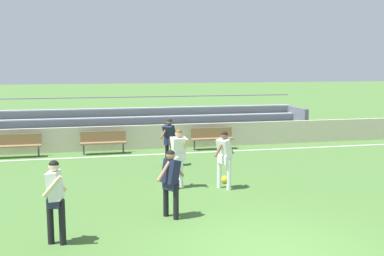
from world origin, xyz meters
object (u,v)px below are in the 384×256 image
at_px(bench_near_wall_gap, 17,143).
at_px(player_white_dropping_back, 179,153).
at_px(player_dark_wide_left, 170,138).
at_px(player_dark_overlapping, 171,178).
at_px(bench_centre_sideline, 103,140).
at_px(player_white_challenging, 224,155).
at_px(bench_far_left, 212,136).
at_px(soccer_ball, 224,179).
at_px(bleacher_stand, 100,125).
at_px(player_white_on_ball, 55,194).

height_order(bench_near_wall_gap, player_white_dropping_back, player_white_dropping_back).
bearing_deg(player_dark_wide_left, player_dark_overlapping, -99.80).
relative_size(bench_centre_sideline, player_white_dropping_back, 1.05).
height_order(bench_near_wall_gap, player_white_challenging, player_white_challenging).
height_order(bench_near_wall_gap, player_dark_wide_left, player_dark_wide_left).
bearing_deg(bench_far_left, player_dark_overlapping, -111.55).
xyz_separation_m(player_white_dropping_back, soccer_ball, (1.45, 0.20, -0.91)).
xyz_separation_m(bleacher_stand, bench_near_wall_gap, (-3.19, -2.60, -0.28)).
bearing_deg(bench_near_wall_gap, bench_far_left, 0.00).
height_order(bench_far_left, bench_near_wall_gap, same).
relative_size(bench_centre_sideline, player_white_on_ball, 1.06).
xyz_separation_m(player_white_dropping_back, player_white_on_ball, (-3.19, -3.59, -0.00)).
height_order(bleacher_stand, player_white_dropping_back, bleacher_stand).
height_order(bench_centre_sideline, player_white_challenging, player_white_challenging).
height_order(bleacher_stand, player_white_on_ball, bleacher_stand).
height_order(bench_centre_sideline, player_dark_overlapping, player_dark_overlapping).
distance_m(bleacher_stand, bench_near_wall_gap, 4.13).
height_order(bench_near_wall_gap, soccer_ball, bench_near_wall_gap).
bearing_deg(bench_near_wall_gap, player_dark_wide_left, -26.93).
relative_size(bench_near_wall_gap, player_dark_wide_left, 1.08).
distance_m(player_dark_wide_left, soccer_ball, 3.10).
bearing_deg(bench_centre_sideline, player_dark_overlapping, -81.29).
bearing_deg(bench_far_left, bench_centre_sideline, 180.00).
bearing_deg(player_white_challenging, player_white_dropping_back, 162.01).
xyz_separation_m(bench_near_wall_gap, player_white_dropping_back, (5.22, -5.69, 0.48)).
relative_size(player_white_challenging, soccer_ball, 7.60).
relative_size(bleacher_stand, player_white_dropping_back, 11.41).
relative_size(bleacher_stand, player_dark_wide_left, 11.67).
bearing_deg(player_white_challenging, player_dark_overlapping, -132.26).
bearing_deg(bleacher_stand, soccer_ball, -66.79).
distance_m(bench_near_wall_gap, player_white_on_ball, 9.51).
xyz_separation_m(bleacher_stand, player_white_on_ball, (-1.16, -11.89, 0.19)).
relative_size(bench_near_wall_gap, player_white_on_ball, 1.06).
height_order(bench_centre_sideline, player_dark_wide_left, player_dark_wide_left).
bearing_deg(bench_far_left, player_white_on_ball, -121.77).
bearing_deg(player_white_on_ball, player_white_challenging, 35.67).
bearing_deg(player_white_challenging, bleacher_stand, 110.59).
height_order(player_white_challenging, player_dark_wide_left, player_dark_wide_left).
relative_size(bleacher_stand, bench_far_left, 10.86).
bearing_deg(player_white_challenging, bench_near_wall_gap, 136.66).
bearing_deg(player_white_on_ball, bench_near_wall_gap, 102.32).
bearing_deg(soccer_ball, bench_near_wall_gap, 140.51).
bearing_deg(player_white_on_ball, bench_centre_sideline, 82.41).
xyz_separation_m(player_white_challenging, player_dark_overlapping, (-1.94, -2.13, -0.05)).
bearing_deg(bleacher_stand, player_dark_wide_left, -67.08).
relative_size(bench_centre_sideline, bench_near_wall_gap, 1.00).
height_order(bench_near_wall_gap, player_dark_overlapping, player_dark_overlapping).
xyz_separation_m(bleacher_stand, player_dark_overlapping, (1.33, -10.83, 0.12)).
bearing_deg(player_white_challenging, bench_centre_sideline, 117.68).
relative_size(bench_far_left, bench_near_wall_gap, 1.00).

